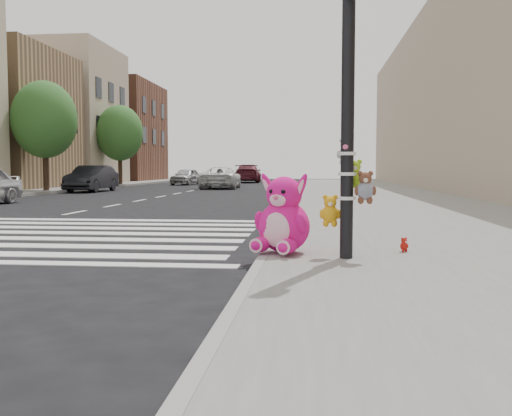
% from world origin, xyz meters
% --- Properties ---
extents(ground, '(120.00, 120.00, 0.00)m').
position_xyz_m(ground, '(0.00, 0.00, 0.00)').
color(ground, black).
rests_on(ground, ground).
extents(sidewalk_near, '(7.00, 80.00, 0.14)m').
position_xyz_m(sidewalk_near, '(5.00, 10.00, 0.07)').
color(sidewalk_near, slate).
rests_on(sidewalk_near, ground).
extents(curb_edge, '(0.12, 80.00, 0.15)m').
position_xyz_m(curb_edge, '(1.55, 10.00, 0.07)').
color(curb_edge, gray).
rests_on(curb_edge, ground).
extents(bld_far_c, '(6.00, 8.00, 8.00)m').
position_xyz_m(bld_far_c, '(-15.50, 26.00, 4.00)').
color(bld_far_c, '#A68058').
rests_on(bld_far_c, ground).
extents(bld_far_d, '(6.00, 8.00, 10.00)m').
position_xyz_m(bld_far_d, '(-15.50, 35.00, 5.00)').
color(bld_far_d, tan).
rests_on(bld_far_d, ground).
extents(bld_far_e, '(6.00, 10.00, 9.00)m').
position_xyz_m(bld_far_e, '(-15.50, 46.00, 4.50)').
color(bld_far_e, brown).
rests_on(bld_far_e, ground).
extents(signal_pole, '(0.70, 0.50, 4.00)m').
position_xyz_m(signal_pole, '(2.61, 1.82, 1.76)').
color(signal_pole, black).
rests_on(signal_pole, sidewalk_near).
extents(tree_far_b, '(3.20, 3.20, 5.44)m').
position_xyz_m(tree_far_b, '(-11.20, 22.00, 3.65)').
color(tree_far_b, '#382619').
rests_on(tree_far_b, sidewalk_far).
extents(tree_far_c, '(3.20, 3.20, 5.44)m').
position_xyz_m(tree_far_c, '(-11.20, 33.00, 3.65)').
color(tree_far_c, '#382619').
rests_on(tree_far_c, sidewalk_far).
extents(pink_bunny, '(0.90, 0.97, 1.08)m').
position_xyz_m(pink_bunny, '(1.79, 2.17, 0.58)').
color(pink_bunny, '#EB1389').
rests_on(pink_bunny, sidewalk_near).
extents(red_teddy, '(0.16, 0.15, 0.20)m').
position_xyz_m(red_teddy, '(3.40, 2.40, 0.24)').
color(red_teddy, red).
rests_on(red_teddy, sidewalk_near).
extents(car_dark_far, '(1.49, 4.23, 1.39)m').
position_xyz_m(car_dark_far, '(-9.49, 23.66, 0.70)').
color(car_dark_far, black).
rests_on(car_dark_far, ground).
extents(car_white_near, '(2.38, 4.80, 1.31)m').
position_xyz_m(car_white_near, '(-3.50, 29.05, 0.65)').
color(car_white_near, silver).
rests_on(car_white_near, ground).
extents(car_maroon_near, '(2.48, 5.41, 1.53)m').
position_xyz_m(car_maroon_near, '(-3.50, 43.31, 0.77)').
color(car_maroon_near, '#501721').
rests_on(car_maroon_near, ground).
extents(car_silver_deep, '(1.95, 3.79, 1.24)m').
position_xyz_m(car_silver_deep, '(-7.26, 36.10, 0.62)').
color(car_silver_deep, '#BCBCC1').
rests_on(car_silver_deep, ground).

